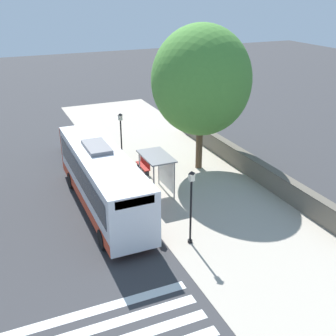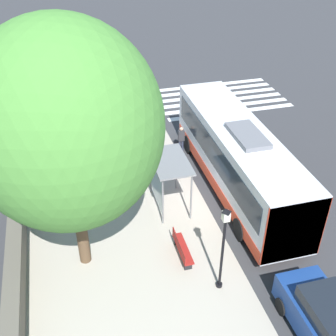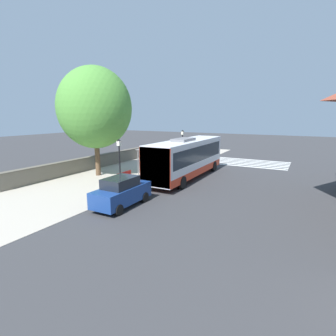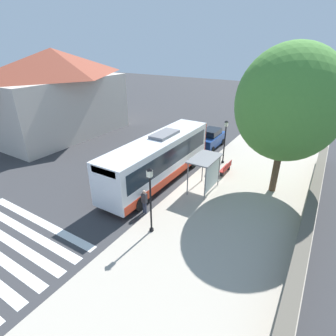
{
  "view_description": "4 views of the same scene",
  "coord_description": "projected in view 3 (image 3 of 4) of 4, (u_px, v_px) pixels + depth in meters",
  "views": [
    {
      "loc": [
        7.02,
        22.08,
        11.89
      ],
      "look_at": [
        -1.64,
        2.34,
        2.49
      ],
      "focal_mm": 45.0,
      "sensor_mm": 36.0,
      "label": 1
    },
    {
      "loc": [
        -5.88,
        -14.73,
        12.73
      ],
      "look_at": [
        -1.53,
        1.44,
        1.45
      ],
      "focal_mm": 45.0,
      "sensor_mm": 36.0,
      "label": 2
    },
    {
      "loc": [
        11.2,
        -20.05,
        5.53
      ],
      "look_at": [
        0.16,
        0.31,
        0.86
      ],
      "focal_mm": 28.0,
      "sensor_mm": 36.0,
      "label": 3
    },
    {
      "loc": [
        -8.17,
        15.71,
        9.59
      ],
      "look_at": [
        0.08,
        2.36,
        2.08
      ],
      "focal_mm": 28.0,
      "sensor_mm": 36.0,
      "label": 4
    }
  ],
  "objects": [
    {
      "name": "street_lamp_near",
      "position": [
        120.0,
        160.0,
        19.56
      ],
      "size": [
        0.28,
        0.28,
        3.82
      ],
      "color": "black",
      "rests_on": "ground"
    },
    {
      "name": "sidewalk_plaza",
      "position": [
        125.0,
        173.0,
        25.7
      ],
      "size": [
        9.0,
        44.0,
        0.02
      ],
      "color": "#ADA393",
      "rests_on": "ground"
    },
    {
      "name": "bus_shelter",
      "position": [
        150.0,
        153.0,
        24.44
      ],
      "size": [
        1.6,
        2.7,
        2.54
      ],
      "color": "slate",
      "rests_on": "ground"
    },
    {
      "name": "pedestrian",
      "position": [
        189.0,
        160.0,
        27.58
      ],
      "size": [
        0.34,
        0.22,
        1.61
      ],
      "color": "#2D3347",
      "rests_on": "ground"
    },
    {
      "name": "crosswalk_stripes",
      "position": [
        248.0,
        163.0,
        31.03
      ],
      "size": [
        9.0,
        5.25,
        0.01
      ],
      "color": "silver",
      "rests_on": "ground"
    },
    {
      "name": "bus",
      "position": [
        187.0,
        157.0,
        23.19
      ],
      "size": [
        2.62,
        11.18,
        3.61
      ],
      "color": "silver",
      "rests_on": "ground"
    },
    {
      "name": "street_lamp_far",
      "position": [
        182.0,
        145.0,
        28.99
      ],
      "size": [
        0.28,
        0.28,
        3.94
      ],
      "color": "black",
      "rests_on": "ground"
    },
    {
      "name": "shade_tree",
      "position": [
        95.0,
        108.0,
        23.35
      ],
      "size": [
        6.57,
        6.57,
        9.79
      ],
      "color": "brown",
      "rests_on": "ground"
    },
    {
      "name": "stone_wall",
      "position": [
        94.0,
        162.0,
        27.46
      ],
      "size": [
        0.6,
        20.0,
        1.37
      ],
      "color": "#6B6356",
      "rests_on": "ground"
    },
    {
      "name": "parked_car_behind_bus",
      "position": [
        122.0,
        192.0,
        16.05
      ],
      "size": [
        1.82,
        4.07,
        1.85
      ],
      "color": "navy",
      "rests_on": "ground"
    },
    {
      "name": "bench",
      "position": [
        125.0,
        177.0,
        21.96
      ],
      "size": [
        0.4,
        1.84,
        0.88
      ],
      "color": "maroon",
      "rests_on": "ground"
    },
    {
      "name": "ground_plane",
      "position": [
        165.0,
        178.0,
        23.6
      ],
      "size": [
        120.0,
        120.0,
        0.0
      ],
      "primitive_type": "plane",
      "color": "#353538",
      "rests_on": "ground"
    }
  ]
}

